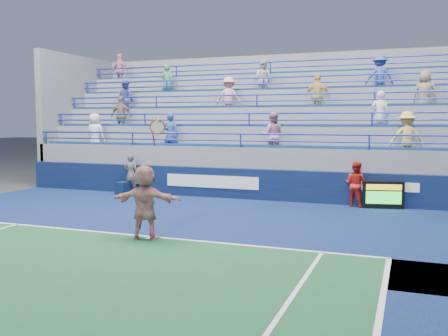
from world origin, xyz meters
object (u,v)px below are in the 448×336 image
at_px(serve_speed_board, 383,195).
at_px(ball_girl, 356,184).
at_px(judge_chair, 124,187).
at_px(line_judge, 131,174).
at_px(tennis_player, 145,202).

relative_size(serve_speed_board, ball_girl, 0.86).
xyz_separation_m(judge_chair, line_judge, (0.22, 0.17, 0.50)).
relative_size(serve_speed_board, judge_chair, 1.49).
bearing_deg(line_judge, tennis_player, 117.39).
xyz_separation_m(judge_chair, ball_girl, (8.61, 0.26, 0.47)).
xyz_separation_m(serve_speed_board, ball_girl, (-0.88, 0.11, 0.30)).
bearing_deg(tennis_player, serve_speed_board, 51.31).
bearing_deg(judge_chair, serve_speed_board, 0.91).
relative_size(judge_chair, line_judge, 0.55).
bearing_deg(ball_girl, judge_chair, 24.30).
xyz_separation_m(judge_chair, tennis_player, (4.43, -6.17, 0.62)).
height_order(serve_speed_board, line_judge, line_judge).
relative_size(serve_speed_board, tennis_player, 0.45).
height_order(judge_chair, tennis_player, tennis_player).
relative_size(judge_chair, ball_girl, 0.58).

